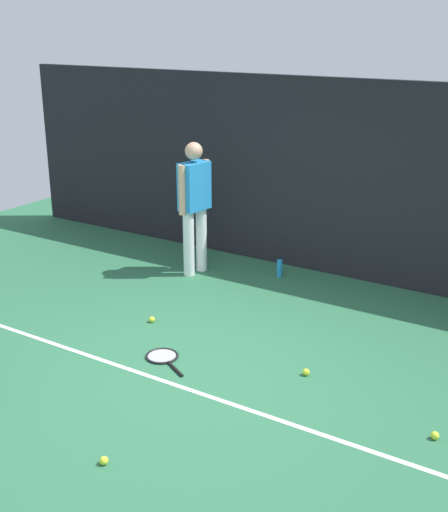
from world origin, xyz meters
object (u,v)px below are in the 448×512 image
tennis_ball_near_player (435,436)px  tennis_ball_mid_court (306,372)px  tennis_racket (163,357)px  tennis_ball_by_fence (104,461)px  tennis_ball_far_left (152,319)px  water_bottle (280,268)px  tennis_player (194,200)px

tennis_ball_near_player → tennis_ball_mid_court: size_ratio=1.00×
tennis_racket → tennis_ball_by_fence: bearing=140.5°
tennis_ball_far_left → water_bottle: size_ratio=0.29×
tennis_racket → tennis_ball_near_player: bearing=-150.0°
water_bottle → tennis_player: bearing=-155.6°
tennis_racket → tennis_ball_far_left: tennis_ball_far_left is taller
tennis_ball_near_player → tennis_ball_far_left: size_ratio=1.00×
tennis_racket → tennis_ball_mid_court: tennis_ball_mid_court is taller
tennis_ball_mid_court → tennis_racket: bearing=-161.6°
tennis_ball_near_player → tennis_ball_mid_court: same height
tennis_ball_mid_court → water_bottle: water_bottle is taller
water_bottle → tennis_ball_near_player: bearing=-42.9°
tennis_racket → tennis_player: bearing=-34.6°
tennis_ball_mid_court → water_bottle: (-1.39, 2.12, 0.08)m
tennis_ball_by_fence → tennis_player: bearing=114.8°
tennis_racket → tennis_ball_near_player: size_ratio=9.44×
tennis_player → tennis_ball_far_left: size_ratio=25.76×
tennis_racket → tennis_ball_far_left: size_ratio=9.44×
tennis_player → tennis_ball_far_left: bearing=25.4°
tennis_racket → tennis_ball_mid_court: 1.39m
tennis_ball_mid_court → water_bottle: size_ratio=0.29×
tennis_ball_by_fence → water_bottle: 4.17m
water_bottle → tennis_racket: bearing=-88.4°
tennis_racket → tennis_ball_mid_court: (1.32, 0.44, 0.02)m
tennis_player → water_bottle: bearing=122.7°
tennis_racket → tennis_ball_mid_court: bearing=-133.1°
tennis_ball_near_player → tennis_ball_mid_court: (-1.29, 0.37, 0.00)m
tennis_player → tennis_ball_by_fence: bearing=33.1°
tennis_racket → tennis_ball_by_fence: size_ratio=9.44×
water_bottle → tennis_ball_far_left: bearing=-105.0°
tennis_ball_by_fence → tennis_ball_mid_court: size_ratio=1.00×
tennis_ball_by_fence → water_bottle: size_ratio=0.29×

